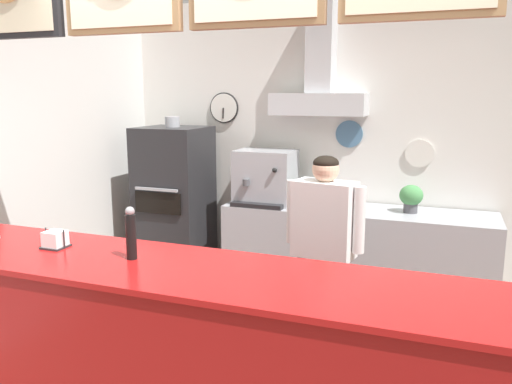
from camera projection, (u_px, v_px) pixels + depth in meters
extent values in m
cube|color=gray|center=(346.00, 148.00, 4.91)|extent=(4.48, 0.12, 2.84)
cube|color=white|center=(345.00, 149.00, 4.85)|extent=(4.44, 0.01, 2.80)
cylinder|color=black|center=(224.00, 108.00, 5.18)|extent=(0.30, 0.02, 0.30)
cylinder|color=white|center=(224.00, 108.00, 5.17)|extent=(0.28, 0.01, 0.28)
cube|color=black|center=(223.00, 113.00, 5.18)|extent=(0.02, 0.01, 0.11)
cylinder|color=beige|center=(278.00, 163.00, 5.09)|extent=(0.21, 0.02, 0.21)
cylinder|color=teal|center=(349.00, 134.00, 4.79)|extent=(0.25, 0.02, 0.25)
cylinder|color=white|center=(419.00, 153.00, 4.60)|extent=(0.25, 0.02, 0.25)
cube|color=silver|center=(319.00, 104.00, 4.70)|extent=(0.87, 0.33, 0.20)
cube|color=silver|center=(321.00, 45.00, 4.64)|extent=(0.24, 0.24, 0.85)
cube|color=maroon|center=(238.00, 382.00, 2.55)|extent=(3.66, 0.65, 1.06)
cube|color=#B31515|center=(237.00, 277.00, 2.45)|extent=(3.73, 0.68, 0.03)
cube|color=#A3A5AD|center=(355.00, 259.00, 4.66)|extent=(2.37, 0.62, 0.92)
cube|color=gray|center=(354.00, 289.00, 4.71)|extent=(2.25, 0.57, 0.02)
cube|color=#232326|center=(175.00, 209.00, 5.07)|extent=(0.63, 0.61, 1.62)
cube|color=black|center=(158.00, 203.00, 4.75)|extent=(0.47, 0.02, 0.20)
cube|color=#A3A5AD|center=(156.00, 189.00, 4.71)|extent=(0.44, 0.02, 0.02)
cylinder|color=#A3A5AD|center=(172.00, 122.00, 4.90)|extent=(0.14, 0.14, 0.10)
cube|color=#232328|center=(322.00, 311.00, 3.67)|extent=(0.34, 0.25, 0.82)
cube|color=white|center=(324.00, 219.00, 3.54)|extent=(0.45, 0.29, 0.53)
cylinder|color=white|center=(359.00, 220.00, 3.41)|extent=(0.08, 0.08, 0.45)
cylinder|color=white|center=(292.00, 211.00, 3.66)|extent=(0.08, 0.08, 0.45)
sphere|color=#D8AD8E|center=(326.00, 169.00, 3.47)|extent=(0.18, 0.18, 0.18)
ellipsoid|color=black|center=(326.00, 163.00, 3.46)|extent=(0.18, 0.18, 0.10)
cube|color=#A3A5AD|center=(265.00, 177.00, 4.80)|extent=(0.53, 0.39, 0.50)
cylinder|color=#4C4C51|center=(246.00, 182.00, 4.63)|extent=(0.06, 0.06, 0.06)
cube|color=black|center=(257.00, 205.00, 4.62)|extent=(0.48, 0.10, 0.04)
sphere|color=black|center=(275.00, 170.00, 4.52)|extent=(0.04, 0.04, 0.04)
cylinder|color=#4C4C51|center=(410.00, 208.00, 4.43)|extent=(0.12, 0.12, 0.08)
ellipsoid|color=#47894C|center=(411.00, 195.00, 4.41)|extent=(0.20, 0.20, 0.18)
cylinder|color=#9E563D|center=(304.00, 200.00, 4.71)|extent=(0.09, 0.09, 0.10)
ellipsoid|color=#47894C|center=(304.00, 189.00, 4.69)|extent=(0.16, 0.16, 0.14)
cube|color=#262628|center=(56.00, 247.00, 2.86)|extent=(0.12, 0.12, 0.01)
cylinder|color=#262628|center=(46.00, 237.00, 2.87)|extent=(0.01, 0.01, 0.11)
cylinder|color=#262628|center=(64.00, 239.00, 2.83)|extent=(0.01, 0.01, 0.11)
cube|color=white|center=(55.00, 239.00, 2.85)|extent=(0.10, 0.10, 0.09)
cylinder|color=black|center=(131.00, 237.00, 2.65)|extent=(0.05, 0.05, 0.24)
sphere|color=gray|center=(130.00, 211.00, 2.62)|extent=(0.05, 0.05, 0.05)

